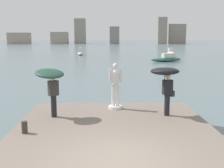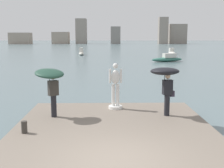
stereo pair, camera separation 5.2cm
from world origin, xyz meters
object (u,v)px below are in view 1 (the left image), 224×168
Objects in this scene: boat_leftward at (171,52)px; boat_rightward at (80,53)px; onlooker_right at (165,76)px; mooring_bollard at (25,127)px; boat_far at (167,59)px; onlooker_left at (50,79)px; statue_white_figure at (115,89)px.

boat_rightward reaches higher than boat_leftward.
onlooker_right is 5.73m from mooring_bollard.
boat_far is at bearing 78.05° from onlooker_right.
onlooker_left is at bearing -86.65° from boat_rightward.
onlooker_right is at bearing 22.33° from mooring_bollard.
onlooker_left is (-2.61, -1.34, 0.65)m from statue_white_figure.
statue_white_figure reaches higher than boat_leftward.
boat_far is (11.47, 32.04, -0.17)m from mooring_bollard.
onlooker_left is 49.56m from boat_leftward.
onlooker_right reaches higher than boat_rightward.
boat_far reaches higher than mooring_bollard.
statue_white_figure is at bearing 27.16° from onlooker_left.
onlooker_right is (1.97, -1.20, 0.72)m from statue_white_figure.
boat_leftward is 1.27× the size of boat_rightward.
boat_far is 17.61m from boat_leftward.
statue_white_figure is at bearing -105.49° from boat_leftward.
boat_far is 1.44× the size of boat_rightward.
boat_rightward is (-17.93, -2.17, 0.06)m from boat_leftward.
onlooker_left is 32.02m from boat_far.
statue_white_figure is 43.93m from boat_rightward.
mooring_bollard is 51.58m from boat_leftward.
onlooker_left is 45.05m from boat_rightward.
boat_rightward is (-2.63, 44.95, -1.49)m from onlooker_left.
statue_white_figure is 29.91m from boat_far.
mooring_bollard is 46.97m from boat_rightward.
statue_white_figure reaches higher than boat_rightward.
mooring_bollard is 0.08× the size of boat_far.
mooring_bollard is (-5.13, -2.11, -1.42)m from onlooker_right.
statue_white_figure is at bearing -106.13° from boat_far.
statue_white_figure is at bearing -83.14° from boat_rightward.
statue_white_figure is at bearing 46.34° from mooring_bollard.
boat_far is at bearing -47.68° from boat_rightward.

